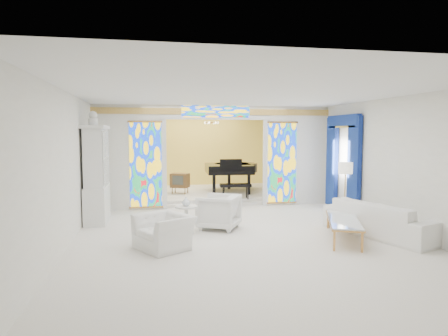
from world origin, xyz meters
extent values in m
plane|color=silver|center=(0.00, 0.00, 0.00)|extent=(12.00, 12.00, 0.00)
cube|color=white|center=(0.00, 0.00, 3.00)|extent=(7.00, 12.00, 0.02)
cube|color=white|center=(0.00, 6.00, 1.50)|extent=(7.00, 0.02, 3.00)
cube|color=white|center=(0.00, -6.00, 1.50)|extent=(7.00, 0.02, 3.00)
cube|color=white|center=(-3.50, 0.00, 1.50)|extent=(0.02, 12.00, 3.00)
cube|color=white|center=(3.50, 0.00, 1.50)|extent=(0.02, 12.00, 3.00)
cube|color=white|center=(-2.50, 2.00, 1.50)|extent=(2.00, 0.18, 3.00)
cube|color=white|center=(2.50, 2.00, 1.50)|extent=(2.00, 0.18, 3.00)
cube|color=white|center=(0.00, 2.00, 2.80)|extent=(3.00, 0.18, 0.40)
cube|color=silver|center=(-1.50, 1.90, 1.30)|extent=(0.12, 0.06, 2.60)
cube|color=silver|center=(1.50, 1.90, 1.30)|extent=(0.12, 0.06, 2.60)
cube|color=silver|center=(0.00, 1.90, 2.65)|extent=(3.24, 0.06, 0.12)
cube|color=gold|center=(0.00, 1.90, 2.82)|extent=(7.00, 0.05, 0.18)
cube|color=gold|center=(-2.03, 1.89, 1.30)|extent=(0.90, 0.04, 2.40)
cube|color=gold|center=(2.03, 1.89, 1.30)|extent=(0.90, 0.04, 2.40)
cube|color=gold|center=(0.00, 1.89, 2.82)|extent=(2.00, 0.04, 0.34)
cube|color=silver|center=(0.00, 4.10, 0.09)|extent=(6.80, 3.80, 0.18)
cube|color=#F4D555|center=(0.00, 5.88, 1.50)|extent=(6.70, 0.10, 2.90)
cylinder|color=#BB8341|center=(0.20, 4.00, 2.55)|extent=(0.48, 0.48, 0.30)
cube|color=navy|center=(3.40, 0.05, 1.35)|extent=(0.12, 0.55, 2.60)
cube|color=navy|center=(3.40, 1.35, 1.35)|extent=(0.12, 0.55, 2.60)
cube|color=navy|center=(3.40, 0.70, 2.55)|extent=(0.14, 1.70, 0.30)
cube|color=#DDBA4E|center=(3.40, 0.70, 2.38)|extent=(0.12, 1.50, 0.06)
cube|color=silver|center=(-3.22, 0.60, 0.45)|extent=(0.50, 1.40, 0.90)
cube|color=silver|center=(-3.22, 0.60, 1.60)|extent=(0.44, 1.30, 1.40)
cube|color=silver|center=(-2.99, 0.60, 1.60)|extent=(0.01, 1.20, 1.30)
cube|color=silver|center=(-3.22, 0.60, 2.34)|extent=(0.56, 1.46, 0.08)
cylinder|color=white|center=(-3.22, 0.25, 2.46)|extent=(0.22, 0.22, 0.16)
sphere|color=white|center=(-3.22, 0.25, 2.62)|extent=(0.20, 0.20, 0.20)
imported|color=white|center=(-1.68, -2.10, 0.32)|extent=(1.26, 1.30, 0.65)
imported|color=white|center=(-0.38, -0.73, 0.40)|extent=(1.17, 1.16, 0.79)
imported|color=white|center=(2.95, -1.99, 0.37)|extent=(1.76, 2.70, 0.73)
cylinder|color=silver|center=(-1.16, -1.07, 0.60)|extent=(0.64, 0.64, 0.04)
cylinder|color=silver|center=(-1.16, -1.07, 0.30)|extent=(0.11, 0.11, 0.58)
cylinder|color=silver|center=(-1.16, -1.07, 0.02)|extent=(0.42, 0.42, 0.03)
imported|color=silver|center=(-1.16, -1.07, 0.72)|extent=(0.21, 0.21, 0.20)
cube|color=silver|center=(2.01, -2.10, 0.41)|extent=(1.24, 1.99, 0.04)
cube|color=#BB8341|center=(2.01, -2.10, 0.39)|extent=(1.28, 2.03, 0.03)
cube|color=#BB8341|center=(1.44, -2.86, 0.20)|extent=(0.05, 0.05, 0.39)
cube|color=#BB8341|center=(1.90, -3.04, 0.20)|extent=(0.05, 0.05, 0.39)
cube|color=#BB8341|center=(2.11, -1.16, 0.20)|extent=(0.05, 0.05, 0.39)
cube|color=#BB8341|center=(2.57, -1.35, 0.20)|extent=(0.05, 0.05, 0.39)
cylinder|color=#BB8341|center=(2.94, -0.35, 0.01)|extent=(0.26, 0.26, 0.03)
cylinder|color=#BB8341|center=(2.94, -0.35, 0.67)|extent=(0.03, 0.03, 1.34)
cylinder|color=white|center=(2.94, -0.35, 1.32)|extent=(0.37, 0.37, 0.28)
cube|color=black|center=(0.76, 3.81, 0.98)|extent=(1.62, 1.72, 0.29)
cylinder|color=black|center=(1.10, 4.15, 0.98)|extent=(1.61, 1.61, 0.29)
cube|color=black|center=(0.70, 2.86, 0.94)|extent=(1.44, 0.40, 0.11)
cube|color=silver|center=(0.70, 2.78, 0.96)|extent=(1.32, 0.19, 0.03)
cube|color=black|center=(0.73, 3.23, 1.21)|extent=(0.74, 0.08, 0.26)
cube|color=black|center=(0.66, 2.23, 0.60)|extent=(0.97, 0.43, 0.08)
cylinder|color=black|center=(0.14, 3.11, 0.51)|extent=(0.11, 0.11, 0.65)
cylinder|color=black|center=(1.29, 3.04, 0.51)|extent=(0.11, 0.11, 0.65)
cylinder|color=black|center=(0.91, 4.43, 0.51)|extent=(0.11, 0.11, 0.65)
cube|color=brown|center=(-0.93, 3.66, 0.62)|extent=(0.69, 0.60, 0.47)
cube|color=#383E3B|center=(-1.01, 3.48, 0.65)|extent=(0.35, 0.17, 0.30)
cone|color=brown|center=(-1.19, 3.63, 0.28)|extent=(0.04, 0.04, 0.21)
cone|color=brown|center=(-0.78, 3.44, 0.28)|extent=(0.04, 0.04, 0.21)
cone|color=brown|center=(-1.07, 3.88, 0.28)|extent=(0.04, 0.04, 0.21)
cone|color=brown|center=(-0.67, 3.69, 0.28)|extent=(0.04, 0.04, 0.21)
camera|label=1|loc=(-1.93, -9.64, 2.20)|focal=32.00mm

